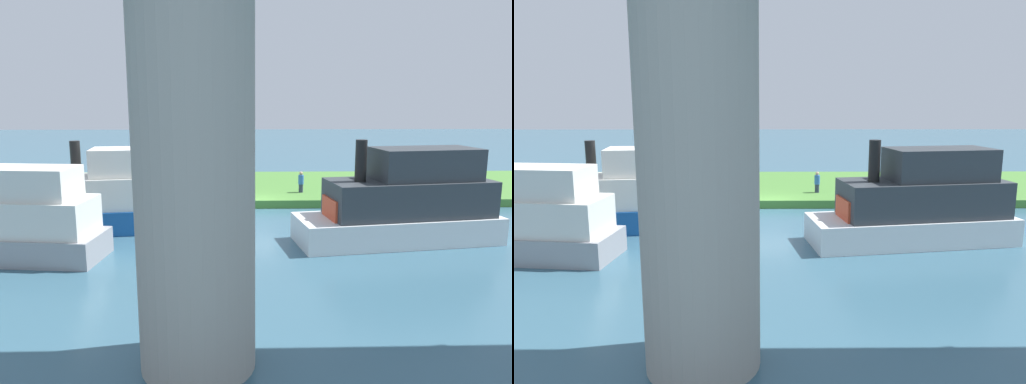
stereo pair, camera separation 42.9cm
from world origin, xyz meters
TOP-DOWN VIEW (x-y plane):
  - ground_plane at (0.00, 0.00)m, footprint 160.00×160.00m
  - grassy_bank at (0.00, -6.00)m, footprint 80.00×12.00m
  - bridge_pylon at (1.91, 17.57)m, footprint 2.84×2.84m
  - person_on_bank at (-3.08, -2.65)m, footprint 0.49×0.49m
  - mooring_post at (7.46, -0.97)m, footprint 0.20×0.20m
  - motorboat_white at (10.48, 9.02)m, footprint 8.55×3.69m
  - pontoon_yellow at (6.97, 4.48)m, footprint 9.21×4.02m
  - motorboat_red at (-6.71, 7.03)m, footprint 9.75×4.50m

SIDE VIEW (x-z plane):
  - ground_plane at x=0.00m, z-range 0.00..0.00m
  - grassy_bank at x=0.00m, z-range 0.00..0.50m
  - mooring_post at x=7.46m, z-range 0.50..1.48m
  - person_on_bank at x=-3.08m, z-range 0.51..1.90m
  - motorboat_white at x=10.48m, z-range -0.55..3.69m
  - pontoon_yellow at x=6.97m, z-range -0.59..3.97m
  - motorboat_red at x=-6.71m, z-range -0.62..4.17m
  - bridge_pylon at x=1.91m, z-range 0.00..10.51m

